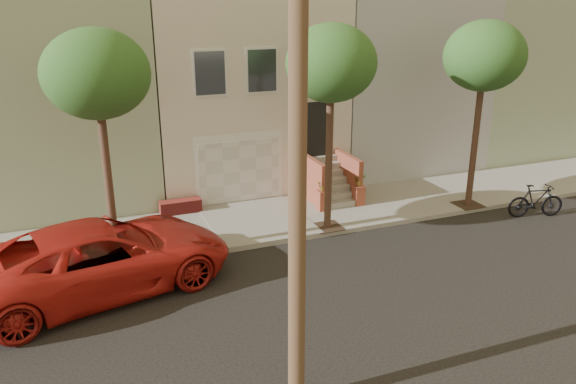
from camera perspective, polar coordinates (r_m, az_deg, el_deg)
name	(u,v)px	position (r m, az deg, el deg)	size (l,w,h in m)	color
ground	(357,294)	(14.63, 7.03, -10.16)	(90.00, 90.00, 0.00)	black
sidewalk	(282,218)	(18.99, -0.63, -2.61)	(40.00, 3.70, 0.15)	gray
house_row	(230,86)	(23.43, -5.87, 10.57)	(33.10, 11.70, 7.00)	beige
tree_left	(97,76)	(15.14, -18.79, 11.08)	(2.70, 2.57, 6.30)	#2D2116
tree_mid	(331,64)	(16.79, 4.40, 12.74)	(2.70, 2.57, 6.30)	#2D2116
tree_right	(484,57)	(19.81, 19.25, 12.75)	(2.70, 2.57, 6.30)	#2D2116
pickup_truck	(102,257)	(15.05, -18.30, -6.30)	(3.01, 6.54, 1.82)	#B01D18
motorcycle	(536,201)	(20.83, 23.79, -0.82)	(0.55, 1.93, 1.16)	black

